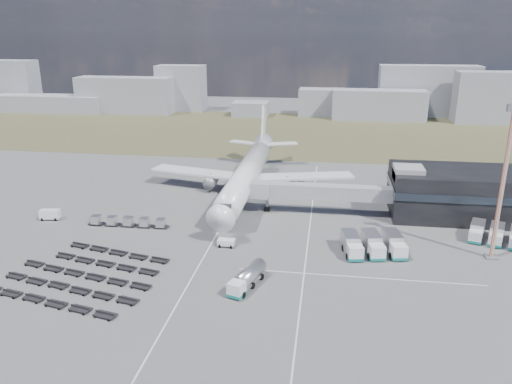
# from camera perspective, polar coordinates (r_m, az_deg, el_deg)

# --- Properties ---
(ground) EXTENTS (420.00, 420.00, 0.00)m
(ground) POSITION_cam_1_polar(r_m,az_deg,el_deg) (93.15, -4.13, -6.34)
(ground) COLOR #565659
(ground) RESTS_ON ground
(grass_strip) EXTENTS (420.00, 90.00, 0.01)m
(grass_strip) POSITION_cam_1_polar(r_m,az_deg,el_deg) (197.37, 2.75, 6.90)
(grass_strip) COLOR #46412A
(grass_strip) RESTS_ON ground
(lane_markings) EXTENTS (47.12, 110.00, 0.01)m
(lane_markings) POSITION_cam_1_polar(r_m,az_deg,el_deg) (94.38, 2.10, -5.96)
(lane_markings) COLOR silver
(lane_markings) RESTS_ON ground
(terminal) EXTENTS (30.40, 16.40, 11.00)m
(terminal) POSITION_cam_1_polar(r_m,az_deg,el_deg) (115.34, 22.47, -0.03)
(terminal) COLOR black
(terminal) RESTS_ON ground
(jet_bridge) EXTENTS (30.30, 3.80, 7.05)m
(jet_bridge) POSITION_cam_1_polar(r_m,az_deg,el_deg) (108.42, 6.38, 0.05)
(jet_bridge) COLOR #939399
(jet_bridge) RESTS_ON ground
(airliner) EXTENTS (51.59, 64.53, 17.62)m
(airliner) POSITION_cam_1_polar(r_m,az_deg,el_deg) (121.22, -0.92, 2.25)
(airliner) COLOR white
(airliner) RESTS_ON ground
(skyline) EXTENTS (297.65, 27.03, 23.37)m
(skyline) POSITION_cam_1_polar(r_m,az_deg,el_deg) (235.06, 1.93, 11.02)
(skyline) COLOR #90949D
(skyline) RESTS_ON ground
(fuel_tanker) EXTENTS (5.12, 9.61, 3.02)m
(fuel_tanker) POSITION_cam_1_polar(r_m,az_deg,el_deg) (79.05, -1.02, -9.80)
(fuel_tanker) COLOR white
(fuel_tanker) RESTS_ON ground
(pushback_tug) EXTENTS (3.18, 1.87, 1.42)m
(pushback_tug) POSITION_cam_1_polar(r_m,az_deg,el_deg) (93.22, -3.41, -5.82)
(pushback_tug) COLOR white
(pushback_tug) RESTS_ON ground
(utility_van) EXTENTS (4.29, 2.42, 2.19)m
(utility_van) POSITION_cam_1_polar(r_m,az_deg,el_deg) (114.23, -22.48, -2.42)
(utility_van) COLOR white
(utility_van) RESTS_ON ground
(catering_truck) EXTENTS (4.64, 6.93, 2.95)m
(catering_truck) POSITION_cam_1_polar(r_m,az_deg,el_deg) (125.52, 4.55, 0.95)
(catering_truck) COLOR white
(catering_truck) RESTS_ON ground
(service_trucks_near) EXTENTS (11.72, 9.68, 3.18)m
(service_trucks_near) POSITION_cam_1_polar(r_m,az_deg,el_deg) (92.44, 13.22, -5.83)
(service_trucks_near) COLOR white
(service_trucks_near) RESTS_ON ground
(service_trucks_far) EXTENTS (11.11, 9.74, 2.83)m
(service_trucks_far) POSITION_cam_1_polar(r_m,az_deg,el_deg) (105.05, 25.78, -4.38)
(service_trucks_far) COLOR white
(service_trucks_far) RESTS_ON ground
(uld_row) EXTENTS (16.68, 2.01, 1.83)m
(uld_row) POSITION_cam_1_polar(r_m,az_deg,el_deg) (105.21, -14.40, -3.29)
(uld_row) COLOR black
(uld_row) RESTS_ON ground
(baggage_dollies) EXTENTS (27.40, 24.30, 0.77)m
(baggage_dollies) POSITION_cam_1_polar(r_m,az_deg,el_deg) (86.96, -19.15, -8.98)
(baggage_dollies) COLOR black
(baggage_dollies) RESTS_ON ground
(floodlight_mast) EXTENTS (2.58, 2.09, 27.11)m
(floodlight_mast) POSITION_cam_1_polar(r_m,az_deg,el_deg) (93.72, 26.36, 0.77)
(floodlight_mast) COLOR #B1451C
(floodlight_mast) RESTS_ON ground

